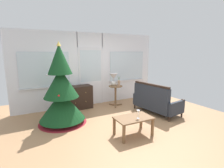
# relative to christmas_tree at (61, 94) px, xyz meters

# --- Properties ---
(ground_plane) EXTENTS (6.76, 6.76, 0.00)m
(ground_plane) POSITION_rel_christmas_tree_xyz_m (1.31, -0.86, -0.80)
(ground_plane) COLOR #AD7F56
(back_wall_with_door) EXTENTS (5.20, 0.14, 2.55)m
(back_wall_with_door) POSITION_rel_christmas_tree_xyz_m (1.31, 1.23, 0.48)
(back_wall_with_door) COLOR white
(back_wall_with_door) RESTS_ON ground
(christmas_tree) EXTENTS (1.27, 1.27, 2.16)m
(christmas_tree) POSITION_rel_christmas_tree_xyz_m (0.00, 0.00, 0.00)
(christmas_tree) COLOR #4C331E
(christmas_tree) RESTS_ON ground
(dresser_cabinet) EXTENTS (0.92, 0.48, 0.78)m
(dresser_cabinet) POSITION_rel_christmas_tree_xyz_m (0.74, 0.93, -0.41)
(dresser_cabinet) COLOR black
(dresser_cabinet) RESTS_ON ground
(settee_sofa) EXTENTS (0.89, 1.57, 0.96)m
(settee_sofa) POSITION_rel_christmas_tree_xyz_m (2.70, -0.61, -0.43)
(settee_sofa) COLOR black
(settee_sofa) RESTS_ON ground
(side_table) EXTENTS (0.50, 0.48, 0.73)m
(side_table) POSITION_rel_christmas_tree_xyz_m (1.99, 0.61, -0.29)
(side_table) COLOR brown
(side_table) RESTS_ON ground
(table_lamp) EXTENTS (0.28, 0.28, 0.44)m
(table_lamp) POSITION_rel_christmas_tree_xyz_m (1.93, 0.65, 0.21)
(table_lamp) COLOR silver
(table_lamp) RESTS_ON side_table
(flower_vase) EXTENTS (0.11, 0.10, 0.35)m
(flower_vase) POSITION_rel_christmas_tree_xyz_m (2.09, 0.55, 0.04)
(flower_vase) COLOR tan
(flower_vase) RESTS_ON side_table
(coffee_table) EXTENTS (0.85, 0.54, 0.43)m
(coffee_table) POSITION_rel_christmas_tree_xyz_m (1.28, -1.49, -0.44)
(coffee_table) COLOR brown
(coffee_table) RESTS_ON ground
(wine_glass) EXTENTS (0.08, 0.08, 0.20)m
(wine_glass) POSITION_rel_christmas_tree_xyz_m (1.33, -1.59, -0.23)
(wine_glass) COLOR silver
(wine_glass) RESTS_ON coffee_table
(gift_box) EXTENTS (0.19, 0.17, 0.19)m
(gift_box) POSITION_rel_christmas_tree_xyz_m (0.30, -0.25, -0.70)
(gift_box) COLOR #D8C64C
(gift_box) RESTS_ON ground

